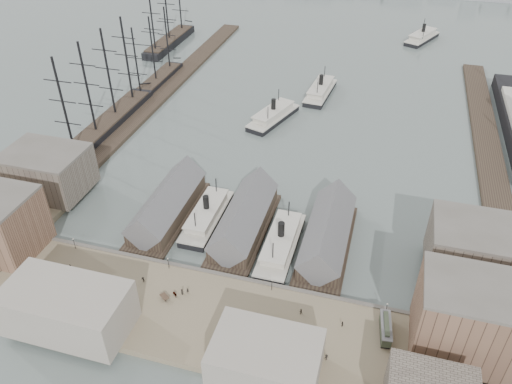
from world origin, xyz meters
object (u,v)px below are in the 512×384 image
(horse_cart_right, at_px, (274,322))
(tram, at_px, (385,329))
(horse_cart_center, at_px, (172,295))
(horse_cart_left, at_px, (48,269))
(ferry_docked_west, at_px, (207,215))

(horse_cart_right, bearing_deg, tram, -86.59)
(horse_cart_center, bearing_deg, horse_cart_right, -58.06)
(horse_cart_left, bearing_deg, horse_cart_right, -85.22)
(horse_cart_left, relative_size, horse_cart_center, 0.99)
(ferry_docked_west, xyz_separation_m, horse_cart_right, (31.51, -36.35, 0.38))
(ferry_docked_west, relative_size, horse_cart_right, 6.17)
(horse_cart_left, xyz_separation_m, horse_cart_center, (37.31, 0.51, 0.06))
(horse_cart_center, bearing_deg, ferry_docked_west, 39.89)
(tram, xyz_separation_m, horse_cart_center, (-55.05, -3.36, -0.93))
(tram, relative_size, horse_cart_right, 2.10)
(tram, xyz_separation_m, horse_cart_left, (-92.36, -3.87, -1.00))
(tram, bearing_deg, horse_cart_left, 175.52)
(ferry_docked_west, relative_size, tram, 2.93)
(horse_cart_center, relative_size, horse_cart_right, 0.99)
(ferry_docked_west, height_order, horse_cart_right, ferry_docked_west)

